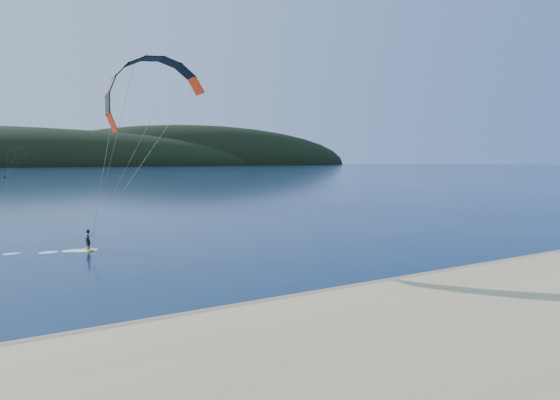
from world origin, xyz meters
The scene contains 5 objects.
ground centered at (0.00, 0.00, 0.00)m, with size 1800.00×1800.00×0.00m, color #071F39.
wet_sand centered at (0.00, 4.50, 0.05)m, with size 220.00×2.50×0.10m.
headland centered at (0.63, 745.28, 0.00)m, with size 1200.00×310.00×140.00m.
kitesurfer_near centered at (-1.68, 21.18, 11.41)m, with size 20.02×7.23×15.40m.
kitesurfer_far centered at (-14.51, 191.60, 9.45)m, with size 8.54×7.76×11.70m.
Camera 1 is at (-10.53, -15.54, 7.53)m, focal length 29.02 mm.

